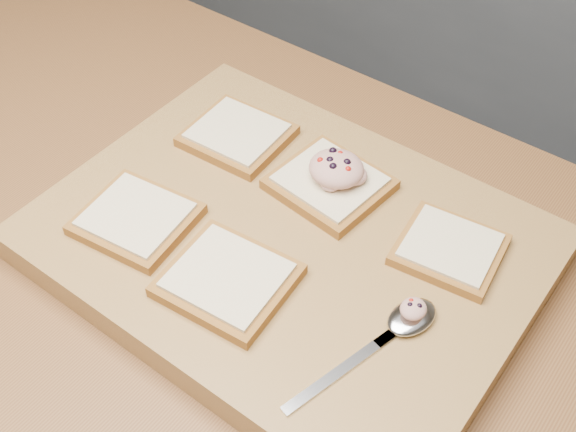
# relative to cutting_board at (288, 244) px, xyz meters

# --- Properties ---
(cutting_board) EXTENTS (0.55, 0.42, 0.04)m
(cutting_board) POSITION_rel_cutting_board_xyz_m (0.00, 0.00, 0.00)
(cutting_board) COLOR #A17E45
(cutting_board) RESTS_ON island_counter
(bread_far_left) EXTENTS (0.13, 0.12, 0.02)m
(bread_far_left) POSITION_rel_cutting_board_xyz_m (-0.15, 0.09, 0.03)
(bread_far_left) COLOR olive
(bread_far_left) RESTS_ON cutting_board
(bread_far_center) EXTENTS (0.14, 0.13, 0.02)m
(bread_far_center) POSITION_rel_cutting_board_xyz_m (-0.00, 0.09, 0.03)
(bread_far_center) COLOR olive
(bread_far_center) RESTS_ON cutting_board
(bread_far_right) EXTENTS (0.12, 0.11, 0.02)m
(bread_far_right) POSITION_rel_cutting_board_xyz_m (0.16, 0.08, 0.03)
(bread_far_right) COLOR olive
(bread_far_right) RESTS_ON cutting_board
(bread_near_left) EXTENTS (0.13, 0.13, 0.02)m
(bread_near_left) POSITION_rel_cutting_board_xyz_m (-0.15, -0.09, 0.03)
(bread_near_left) COLOR olive
(bread_near_left) RESTS_ON cutting_board
(bread_near_center) EXTENTS (0.14, 0.13, 0.02)m
(bread_near_center) POSITION_rel_cutting_board_xyz_m (-0.01, -0.10, 0.03)
(bread_near_center) COLOR olive
(bread_near_center) RESTS_ON cutting_board
(tuna_salad_dollop) EXTENTS (0.07, 0.06, 0.03)m
(tuna_salad_dollop) POSITION_rel_cutting_board_xyz_m (0.00, 0.09, 0.06)
(tuna_salad_dollop) COLOR #DB9A8C
(tuna_salad_dollop) RESTS_ON bread_far_center
(spoon) EXTENTS (0.07, 0.20, 0.01)m
(spoon) POSITION_rel_cutting_board_xyz_m (0.17, -0.04, 0.03)
(spoon) COLOR silver
(spoon) RESTS_ON cutting_board
(spoon_salad) EXTENTS (0.03, 0.03, 0.02)m
(spoon_salad) POSITION_rel_cutting_board_xyz_m (0.18, -0.02, 0.04)
(spoon_salad) COLOR #DB9A8C
(spoon_salad) RESTS_ON spoon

